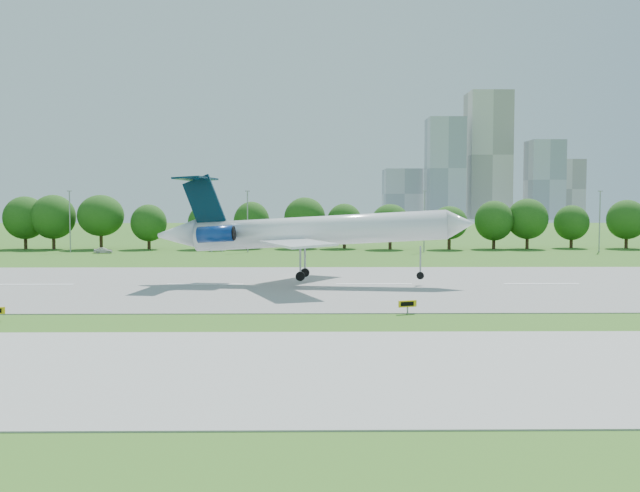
% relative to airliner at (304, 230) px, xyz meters
% --- Properties ---
extents(ground, '(600.00, 600.00, 0.00)m').
position_rel_airliner_xyz_m(ground, '(8.35, -25.21, -6.45)').
color(ground, '#2C5F19').
rests_on(ground, ground).
extents(runway, '(400.00, 45.00, 0.08)m').
position_rel_airliner_xyz_m(runway, '(8.35, -0.21, -6.41)').
color(runway, gray).
rests_on(runway, ground).
extents(taxiway, '(400.00, 23.00, 0.08)m').
position_rel_airliner_xyz_m(taxiway, '(8.35, -43.21, -6.41)').
color(taxiway, '#ADADA8').
rests_on(taxiway, ground).
extents(tree_line, '(288.40, 8.40, 10.40)m').
position_rel_airliner_xyz_m(tree_line, '(8.35, 66.79, -0.26)').
color(tree_line, '#382314').
rests_on(tree_line, ground).
extents(light_poles, '(175.90, 0.25, 12.19)m').
position_rel_airliner_xyz_m(light_poles, '(5.85, 56.79, -0.11)').
color(light_poles, gray).
rests_on(light_poles, ground).
extents(skyline, '(127.00, 52.00, 80.00)m').
position_rel_airliner_xyz_m(skyline, '(108.51, 365.40, 24.02)').
color(skyline, '#B2B2B7').
rests_on(skyline, ground).
extents(airliner, '(37.87, 27.38, 12.46)m').
position_rel_airliner_xyz_m(airliner, '(0.00, 0.00, 0.00)').
color(airliner, white).
rests_on(airliner, ground).
extents(taxi_sign_centre, '(1.65, 0.74, 1.18)m').
position_rel_airliner_xyz_m(taxi_sign_centre, '(9.29, -22.69, -5.58)').
color(taxi_sign_centre, gray).
rests_on(taxi_sign_centre, ground).
extents(service_vehicle_a, '(4.00, 2.79, 1.25)m').
position_rel_airliner_xyz_m(service_vehicle_a, '(-18.24, 59.22, -5.82)').
color(service_vehicle_a, silver).
rests_on(service_vehicle_a, ground).
extents(service_vehicle_b, '(3.67, 1.87, 1.20)m').
position_rel_airliner_xyz_m(service_vehicle_b, '(-39.40, 53.98, -5.85)').
color(service_vehicle_b, silver).
rests_on(service_vehicle_b, ground).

